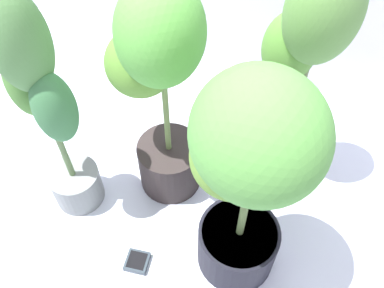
{
  "coord_description": "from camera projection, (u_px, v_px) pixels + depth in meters",
  "views": [
    {
      "loc": [
        0.42,
        -0.75,
        1.44
      ],
      "look_at": [
        0.07,
        0.04,
        0.34
      ],
      "focal_mm": 38.74,
      "sensor_mm": 36.0,
      "label": 1
    }
  ],
  "objects": [
    {
      "name": "potted_plant_front_left",
      "position": [
        46.0,
        108.0,
        1.27
      ],
      "size": [
        0.28,
        0.21,
        0.93
      ],
      "color": "gray",
      "rests_on": "ground"
    },
    {
      "name": "hygrometer_box",
      "position": [
        138.0,
        262.0,
        1.49
      ],
      "size": [
        0.09,
        0.09,
        0.03
      ],
      "rotation": [
        0.0,
        0.0,
        0.2
      ],
      "color": "#2C3740",
      "rests_on": "ground"
    },
    {
      "name": "potted_plant_back_right",
      "position": [
        305.0,
        55.0,
        1.33
      ],
      "size": [
        0.36,
        0.32,
        0.92
      ],
      "color": "black",
      "rests_on": "ground"
    },
    {
      "name": "potted_plant_front_right",
      "position": [
        247.0,
        172.0,
        1.1
      ],
      "size": [
        0.48,
        0.48,
        0.87
      ],
      "color": "black",
      "rests_on": "ground"
    },
    {
      "name": "potted_plant_center",
      "position": [
        159.0,
        85.0,
        1.32
      ],
      "size": [
        0.38,
        0.32,
        0.9
      ],
      "color": "#2D2424",
      "rests_on": "ground"
    },
    {
      "name": "ground_plane",
      "position": [
        173.0,
        198.0,
        1.66
      ],
      "size": [
        8.0,
        8.0,
        0.0
      ],
      "primitive_type": "plane",
      "color": "silver",
      "rests_on": "ground"
    }
  ]
}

